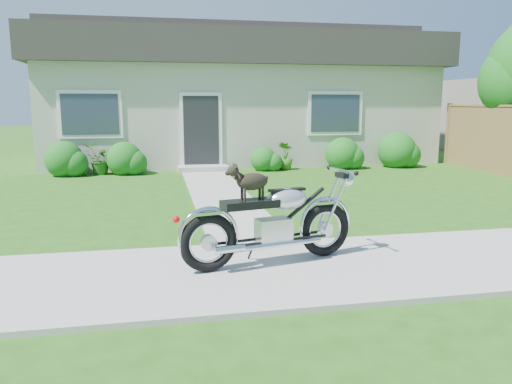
# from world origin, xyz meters

# --- Properties ---
(ground) EXTENTS (80.00, 80.00, 0.00)m
(ground) POSITION_xyz_m (0.00, 0.00, 0.00)
(ground) COLOR #235114
(ground) RESTS_ON ground
(sidewalk) EXTENTS (24.00, 2.20, 0.04)m
(sidewalk) POSITION_xyz_m (0.00, 0.00, 0.02)
(sidewalk) COLOR #9E9B93
(sidewalk) RESTS_ON ground
(walkway) EXTENTS (1.20, 8.00, 0.03)m
(walkway) POSITION_xyz_m (-1.50, 5.00, 0.01)
(walkway) COLOR #9E9B93
(walkway) RESTS_ON ground
(house) EXTENTS (12.60, 7.03, 4.50)m
(house) POSITION_xyz_m (-0.00, 11.99, 2.16)
(house) COLOR #BAB4A8
(house) RESTS_ON ground
(shrub_row) EXTENTS (10.55, 1.13, 1.13)m
(shrub_row) POSITION_xyz_m (0.15, 8.50, 0.43)
(shrub_row) COLOR #195F19
(shrub_row) RESTS_ON ground
(potted_plant_left) EXTENTS (0.99, 0.98, 0.83)m
(potted_plant_left) POSITION_xyz_m (-4.28, 8.55, 0.42)
(potted_plant_left) COLOR #225B18
(potted_plant_left) RESTS_ON ground
(potted_plant_right) EXTENTS (0.64, 0.64, 0.81)m
(potted_plant_right) POSITION_xyz_m (0.87, 8.55, 0.41)
(potted_plant_right) COLOR #3A6F1E
(potted_plant_right) RESTS_ON ground
(motorcycle_with_dog) EXTENTS (2.20, 0.79, 1.18)m
(motorcycle_with_dog) POSITION_xyz_m (-1.45, 0.18, 0.56)
(motorcycle_with_dog) COLOR black
(motorcycle_with_dog) RESTS_ON sidewalk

